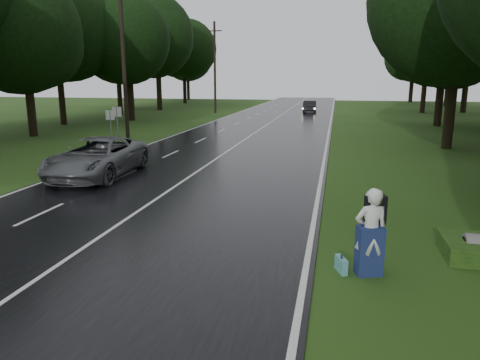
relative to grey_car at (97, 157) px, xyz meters
name	(u,v)px	position (x,y,z in m)	size (l,w,h in m)	color
ground	(92,244)	(4.09, -7.70, -0.90)	(160.00, 160.00, 0.00)	#284915
road	(242,142)	(4.09, 12.30, -0.88)	(12.00, 140.00, 0.04)	black
lane_center	(242,141)	(4.09, 12.30, -0.86)	(0.12, 140.00, 0.01)	silver
grey_car	(97,157)	(0.00, 0.00, 0.00)	(2.86, 6.19, 1.72)	#57595D
far_car	(310,106)	(7.09, 40.02, -0.13)	(1.55, 4.44, 1.46)	black
hitchhiker	(371,235)	(11.31, -8.10, 0.05)	(0.86, 0.82, 2.04)	silver
suitcase	(341,265)	(10.70, -8.12, -0.72)	(0.14, 0.50, 0.35)	teal
utility_pole_mid	(128,139)	(-4.41, 12.13, -0.90)	(1.80, 0.28, 10.75)	black
utility_pole_far	(215,113)	(-4.41, 36.66, -0.90)	(1.80, 0.28, 10.93)	black
road_sign_a	(112,150)	(-3.11, 7.26, -0.90)	(0.58, 0.10, 2.44)	white
road_sign_b	(119,148)	(-3.11, 8.14, -0.90)	(0.62, 0.10, 2.59)	white
tree_left_d	(34,136)	(-12.17, 12.10, -0.90)	(8.24, 8.24, 12.87)	black
tree_left_e	(132,120)	(-10.44, 25.56, -0.90)	(9.07, 9.07, 14.16)	black
tree_left_f	(160,110)	(-13.38, 40.58, -0.90)	(10.81, 10.81, 16.89)	black
tree_right_d	(446,148)	(17.34, 12.21, -0.90)	(9.77, 9.77, 15.27)	black
tree_right_e	(437,126)	(19.58, 26.35, -0.90)	(8.61, 8.61, 13.45)	black
tree_right_f	(422,113)	(21.01, 42.58, -0.90)	(10.63, 10.63, 16.61)	black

